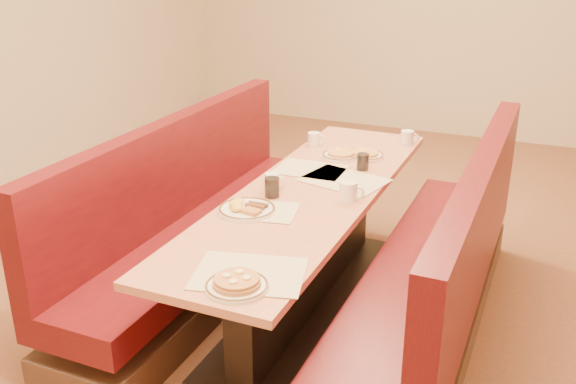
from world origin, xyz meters
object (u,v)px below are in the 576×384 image
at_px(coffee_mug_a, 349,191).
at_px(soda_tumbler_mid, 363,162).
at_px(coffee_mug_b, 273,181).
at_px(diner_table, 309,252).
at_px(booth_right, 438,279).
at_px(booth_left, 198,232).
at_px(pancake_plate, 237,284).
at_px(eggs_plate, 246,208).
at_px(coffee_mug_d, 314,139).
at_px(soda_tumbler_near, 272,187).
at_px(coffee_mug_c, 408,137).

bearing_deg(coffee_mug_a, soda_tumbler_mid, 97.00).
bearing_deg(coffee_mug_b, diner_table, 2.22).
bearing_deg(soda_tumbler_mid, coffee_mug_b, -126.11).
bearing_deg(diner_table, booth_right, 0.00).
bearing_deg(booth_right, coffee_mug_b, -176.76).
bearing_deg(booth_left, pancake_plate, -51.87).
bearing_deg(diner_table, eggs_plate, -115.09).
bearing_deg(soda_tumbler_mid, coffee_mug_d, 143.10).
distance_m(booth_right, coffee_mug_d, 1.34).
bearing_deg(booth_right, pancake_plate, -118.98).
distance_m(eggs_plate, coffee_mug_b, 0.35).
xyz_separation_m(eggs_plate, coffee_mug_d, (-0.09, 1.17, 0.03)).
bearing_deg(booth_right, soda_tumbler_near, -169.34).
bearing_deg(pancake_plate, coffee_mug_a, 83.84).
xyz_separation_m(booth_left, soda_tumbler_mid, (0.89, 0.44, 0.44)).
distance_m(diner_table, eggs_plate, 0.59).
bearing_deg(coffee_mug_c, booth_left, -147.40).
xyz_separation_m(coffee_mug_d, soda_tumbler_near, (0.13, -0.94, 0.01)).
xyz_separation_m(booth_right, eggs_plate, (-0.92, -0.40, 0.41)).
bearing_deg(soda_tumbler_near, booth_left, 164.03).
xyz_separation_m(coffee_mug_a, coffee_mug_c, (0.04, 1.10, -0.01)).
xyz_separation_m(diner_table, coffee_mug_b, (-0.20, -0.05, 0.42)).
height_order(eggs_plate, soda_tumbler_near, soda_tumbler_near).
bearing_deg(pancake_plate, eggs_plate, 114.32).
distance_m(booth_left, eggs_plate, 0.79).
xyz_separation_m(booth_right, pancake_plate, (-0.61, -1.09, 0.41)).
bearing_deg(coffee_mug_d, soda_tumbler_mid, -57.24).
bearing_deg(coffee_mug_c, pancake_plate, -107.48).
relative_size(coffee_mug_d, soda_tumbler_mid, 1.15).
height_order(eggs_plate, coffee_mug_d, coffee_mug_d).
relative_size(booth_right, soda_tumbler_mid, 25.42).
xyz_separation_m(diner_table, eggs_plate, (-0.19, -0.40, 0.39)).
xyz_separation_m(coffee_mug_b, soda_tumbler_mid, (0.36, 0.49, 0.00)).
distance_m(booth_right, coffee_mug_c, 1.22).
bearing_deg(eggs_plate, booth_right, 23.50).
bearing_deg(coffee_mug_a, booth_left, 174.93).
xyz_separation_m(booth_right, coffee_mug_d, (-1.01, 0.77, 0.43)).
xyz_separation_m(pancake_plate, soda_tumbler_mid, (0.03, 1.54, 0.03)).
xyz_separation_m(diner_table, soda_tumbler_mid, (0.16, 0.44, 0.42)).
relative_size(diner_table, coffee_mug_d, 22.11).
xyz_separation_m(booth_left, coffee_mug_d, (0.46, 0.77, 0.43)).
bearing_deg(soda_tumbler_near, soda_tumbler_mid, 62.89).
relative_size(diner_table, eggs_plate, 8.62).
relative_size(pancake_plate, coffee_mug_c, 2.13).
distance_m(coffee_mug_a, soda_tumbler_mid, 0.50).
distance_m(coffee_mug_a, coffee_mug_d, 0.97).
height_order(pancake_plate, soda_tumbler_near, soda_tumbler_near).
distance_m(booth_left, coffee_mug_d, 0.99).
distance_m(pancake_plate, eggs_plate, 0.76).
bearing_deg(diner_table, coffee_mug_a, -11.80).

